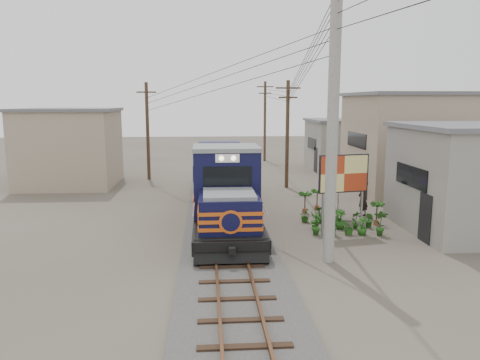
{
  "coord_description": "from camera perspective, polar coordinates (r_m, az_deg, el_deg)",
  "views": [
    {
      "loc": [
        -0.84,
        -16.26,
        5.67
      ],
      "look_at": [
        0.67,
        4.2,
        2.2
      ],
      "focal_mm": 35.0,
      "sensor_mm": 36.0,
      "label": 1
    }
  ],
  "objects": [
    {
      "name": "wooden_pole_left",
      "position": [
        34.57,
        -11.2,
        6.11
      ],
      "size": [
        1.6,
        0.24,
        7.0
      ],
      "color": "#4C3826",
      "rests_on": "ground"
    },
    {
      "name": "ballast",
      "position": [
        26.86,
        -2.35,
        -2.42
      ],
      "size": [
        3.6,
        70.0,
        0.16
      ],
      "primitive_type": "cube",
      "color": "#595651",
      "rests_on": "ground"
    },
    {
      "name": "locomotive",
      "position": [
        22.93,
        -2.07,
        -0.54
      ],
      "size": [
        2.74,
        14.91,
        3.7
      ],
      "color": "black",
      "rests_on": "ground"
    },
    {
      "name": "plant_nursery",
      "position": [
        21.18,
        11.87,
        -4.95
      ],
      "size": [
        3.36,
        2.99,
        1.14
      ],
      "color": "#235819",
      "rests_on": "ground"
    },
    {
      "name": "power_lines",
      "position": [
        24.83,
        -2.69,
        13.96
      ],
      "size": [
        9.65,
        19.0,
        3.3
      ],
      "color": "black",
      "rests_on": "ground"
    },
    {
      "name": "wooden_pole_mid",
      "position": [
        30.79,
        5.79,
        5.84
      ],
      "size": [
        1.6,
        0.24,
        7.0
      ],
      "color": "#4C3826",
      "rests_on": "ground"
    },
    {
      "name": "wooden_pole_far",
      "position": [
        44.65,
        3.05,
        7.35
      ],
      "size": [
        1.6,
        0.24,
        7.5
      ],
      "color": "#4C3826",
      "rests_on": "ground"
    },
    {
      "name": "ground",
      "position": [
        17.24,
        -1.22,
        -9.6
      ],
      "size": [
        120.0,
        120.0,
        0.0
      ],
      "primitive_type": "plane",
      "color": "#473F35",
      "rests_on": "ground"
    },
    {
      "name": "track",
      "position": [
        26.82,
        -2.35,
        -2.04
      ],
      "size": [
        1.15,
        70.0,
        0.12
      ],
      "color": "#51331E",
      "rests_on": "ground"
    },
    {
      "name": "shophouse_mid",
      "position": [
        31.35,
        21.02,
        4.28
      ],
      "size": [
        8.4,
        7.35,
        6.2
      ],
      "color": "gray",
      "rests_on": "ground"
    },
    {
      "name": "billboard",
      "position": [
        20.26,
        12.53,
        0.51
      ],
      "size": [
        2.22,
        0.53,
        3.46
      ],
      "rotation": [
        0.0,
        0.0,
        0.18
      ],
      "color": "#99999E",
      "rests_on": "ground"
    },
    {
      "name": "vendor",
      "position": [
        23.93,
        14.77,
        -2.21
      ],
      "size": [
        0.78,
        0.76,
        1.81
      ],
      "primitive_type": "imported",
      "rotation": [
        0.0,
        0.0,
        3.88
      ],
      "color": "black",
      "rests_on": "ground"
    },
    {
      "name": "market_umbrella",
      "position": [
        22.61,
        11.97,
        0.08
      ],
      "size": [
        2.59,
        2.59,
        2.29
      ],
      "rotation": [
        0.0,
        0.0,
        0.29
      ],
      "color": "black",
      "rests_on": "ground"
    },
    {
      "name": "shophouse_back",
      "position": [
        40.2,
        12.95,
        4.27
      ],
      "size": [
        6.3,
        6.3,
        4.2
      ],
      "color": "gray",
      "rests_on": "ground"
    },
    {
      "name": "utility_pole_main",
      "position": [
        16.36,
        11.24,
        7.08
      ],
      "size": [
        0.4,
        0.4,
        10.0
      ],
      "color": "#9E9B93",
      "rests_on": "ground"
    },
    {
      "name": "shophouse_left",
      "position": [
        33.67,
        -20.05,
        3.8
      ],
      "size": [
        6.3,
        6.3,
        5.2
      ],
      "color": "gray",
      "rests_on": "ground"
    }
  ]
}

